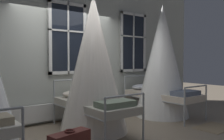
# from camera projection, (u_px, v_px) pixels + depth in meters

# --- Properties ---
(ground) EXTENTS (20.28, 20.28, 0.00)m
(ground) POSITION_uv_depth(u_px,v_px,m) (92.00, 129.00, 4.74)
(ground) COLOR gray
(back_wall_with_windows) EXTENTS (8.93, 0.10, 3.51)m
(back_wall_with_windows) POSITION_uv_depth(u_px,v_px,m) (66.00, 44.00, 5.54)
(back_wall_with_windows) COLOR #B2B7AD
(back_wall_with_windows) RESTS_ON ground
(window_bank) EXTENTS (5.01, 0.10, 2.62)m
(window_bank) POSITION_uv_depth(u_px,v_px,m) (68.00, 75.00, 5.47)
(window_bank) COLOR black
(window_bank) RESTS_ON ground
(cot_second) EXTENTS (1.32, 1.95, 2.63)m
(cot_second) POSITION_uv_depth(u_px,v_px,m) (94.00, 66.00, 4.58)
(cot_second) COLOR #9EA3A8
(cot_second) RESTS_ON ground
(cot_third) EXTENTS (1.32, 1.94, 2.75)m
(cot_third) POSITION_uv_depth(u_px,v_px,m) (162.00, 62.00, 5.91)
(cot_third) COLOR #9EA3A8
(cot_third) RESTS_ON ground
(rug_third) EXTENTS (0.81, 0.58, 0.01)m
(rug_third) POSITION_uv_depth(u_px,v_px,m) (214.00, 127.00, 4.87)
(rug_third) COLOR #8E7A5B
(rug_third) RESTS_ON ground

